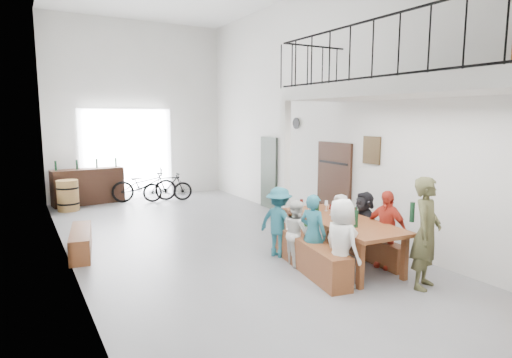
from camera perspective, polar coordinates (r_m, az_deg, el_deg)
floor at (r=8.78m, az=-4.97°, el=-8.69°), size 12.00×12.00×0.00m
room_walls at (r=8.46m, az=-5.28°, el=15.02°), size 12.00×12.00×12.00m
gateway_portal at (r=13.98m, az=-16.82°, el=3.17°), size 2.80×0.08×2.80m
right_wall_decor at (r=8.50m, az=17.25°, el=2.41°), size 0.07×8.28×5.07m
balcony at (r=7.10m, az=21.15°, el=11.02°), size 1.52×5.62×4.00m
tasting_table at (r=7.65m, az=11.36°, el=-5.89°), size 1.24×2.58×0.79m
bench_inner at (r=7.37m, az=6.92°, el=-9.91°), size 0.76×2.32×0.53m
bench_wall at (r=8.17m, az=14.26°, el=-8.62°), size 0.38×1.91×0.44m
tableware at (r=7.69m, az=10.52°, el=-4.15°), size 0.50×1.61×0.35m
side_bench at (r=8.77m, az=-22.31°, el=-7.77°), size 0.61×1.64×0.45m
oak_barrel at (r=12.79m, az=-23.79°, el=-2.02°), size 0.58×0.58×0.85m
serving_counter at (r=13.57m, az=-21.47°, el=-0.91°), size 2.04×0.79×1.05m
counter_bottles at (r=13.49m, az=-21.61°, el=1.88°), size 1.74×0.23×0.28m
guest_left_a at (r=6.57m, az=11.31°, el=-8.45°), size 0.45×0.67×1.36m
guest_left_b at (r=7.13m, az=7.59°, el=-7.23°), size 0.47×0.56×1.32m
guest_left_c at (r=7.50m, az=5.45°, el=-7.12°), size 0.54×0.63×1.14m
guest_left_d at (r=7.89m, az=3.10°, el=-5.74°), size 0.76×0.95×1.29m
guest_right_a at (r=7.62m, az=16.93°, el=-6.43°), size 0.48×0.83×1.34m
guest_right_b at (r=8.19m, az=14.16°, el=-5.77°), size 0.67×1.17×1.20m
guest_right_c at (r=8.60m, az=11.16°, el=-5.48°), size 0.39×0.55×1.07m
host_standing at (r=6.90m, az=21.75°, el=-6.70°), size 0.73×0.62×1.69m
potted_plant at (r=10.22m, az=6.84°, el=-5.17°), size 0.37×0.32×0.38m
bicycle_near at (r=13.44m, az=-14.67°, el=-0.78°), size 2.02×1.06×1.01m
bicycle_far at (r=13.29m, az=-11.70°, el=-1.03°), size 1.54×0.72×0.89m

